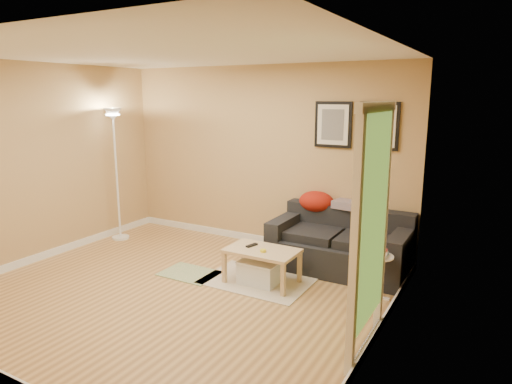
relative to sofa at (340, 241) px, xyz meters
The scene contains 24 objects.
floor 2.09m from the sofa, 132.05° to the right, with size 4.50×4.50×0.00m, color tan.
ceiling 3.03m from the sofa, 132.05° to the right, with size 4.50×4.50×0.00m, color white.
wall_back 1.73m from the sofa, 161.19° to the left, with size 4.50×4.50×0.00m, color tan.
wall_left 4.05m from the sofa, 157.15° to the right, with size 4.00×4.00×0.00m, color tan.
wall_right 1.99m from the sofa, 60.38° to the right, with size 4.00×4.00×0.00m, color tan.
baseboard_back 1.49m from the sofa, 161.57° to the left, with size 4.50×0.02×0.10m, color white.
baseboard_front 3.79m from the sofa, 111.41° to the right, with size 4.50×0.02×0.10m, color white.
baseboard_left 3.94m from the sofa, 157.09° to the right, with size 0.02×4.00×0.10m, color white.
baseboard_right 1.78m from the sofa, 60.66° to the right, with size 0.02×4.00×0.10m, color white.
sofa is the anchor object (origin of this frame).
red_throw 0.68m from the sofa, 144.83° to the left, with size 0.48×0.36×0.28m, color #A3260F, non-canonical shape.
plaid_throw 0.52m from the sofa, 87.65° to the left, with size 0.42×0.26×0.10m, color tan, non-canonical shape.
framed_print_left 1.52m from the sofa, 123.99° to the left, with size 0.50×0.04×0.60m, color black, non-canonical shape.
framed_print_right 1.52m from the sofa, 56.01° to the left, with size 0.50×0.04×0.60m, color black, non-canonical shape.
area_rug 1.17m from the sofa, 130.47° to the right, with size 1.25×0.85×0.01m, color beige.
green_runner 1.92m from the sofa, 145.94° to the right, with size 0.70×0.50×0.01m, color #668C4C.
coffee_table 1.09m from the sofa, 127.19° to the right, with size 0.83×0.51×0.42m, color tan, non-canonical shape.
remote_control 1.15m from the sofa, 134.91° to the right, with size 0.05×0.16×0.02m, color black.
tape_roll 1.11m from the sofa, 122.61° to the right, with size 0.07×0.07×0.03m, color yellow.
storage_bin 1.14m from the sofa, 126.61° to the right, with size 0.46×0.34×0.29m, color white, non-canonical shape.
side_table 0.88m from the sofa, 42.83° to the right, with size 0.32×0.32×0.49m, color white, non-canonical shape.
book_stack 0.90m from the sofa, 43.38° to the right, with size 0.16×0.21×0.07m, color teal, non-canonical shape.
floor_lamp 3.46m from the sofa, behind, with size 0.26×0.26×2.01m, color white, non-canonical shape.
doorway 1.98m from the sofa, 63.98° to the right, with size 0.12×1.01×2.13m, color white, non-canonical shape.
Camera 1 is at (3.14, -3.75, 2.18)m, focal length 31.84 mm.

